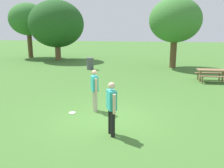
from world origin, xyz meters
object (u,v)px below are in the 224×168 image
Objects in this scene: picnic_table_near at (212,73)px; tree_broad_center at (57,24)px; person_thrower at (95,88)px; trash_can_further_along at (90,64)px; person_catcher at (112,105)px; tree_far_right at (175,20)px; frisbee at (72,113)px; tree_tall_left at (28,20)px.

tree_broad_center is (-14.04, 7.80, 3.19)m from picnic_table_near.
trash_can_further_along is (-3.34, 9.44, -0.46)m from person_thrower.
tree_far_right is at bearing 81.56° from person_catcher.
person_thrower is 12.78m from tree_far_right.
person_thrower is 0.89× the size of picnic_table_near.
trash_can_further_along is at bearing 111.43° from person_catcher.
tree_broad_center is at bearing 136.10° from trash_can_further_along.
trash_can_further_along is 0.16× the size of tree_broad_center.
person_catcher is 0.89× the size of picnic_table_near.
frisbee is at bearing -62.33° from tree_broad_center.
tree_tall_left reaches higher than tree_far_right.
tree_broad_center is at bearing 120.71° from person_thrower.
picnic_table_near is 6.63m from tree_far_right.
frisbee is 0.14× the size of picnic_table_near.
trash_can_further_along is 0.17× the size of tree_far_right.
trash_can_further_along is (-4.47, 11.39, -0.46)m from person_catcher.
tree_far_right reaches higher than person_thrower.
tree_tall_left is (-14.00, 18.00, 3.37)m from person_catcher.
tree_far_right is (16.07, -4.03, -0.41)m from tree_tall_left.
person_catcher is (1.13, -1.95, 0.00)m from person_thrower.
tree_far_right reaches higher than frisbee.
tree_tall_left reaches higher than person_thrower.
tree_tall_left reaches higher than person_catcher.
person_thrower reaches higher than frisbee.
tree_broad_center is at bearing -19.73° from tree_tall_left.
person_catcher is 0.27× the size of tree_tall_left.
tree_broad_center reaches higher than frisbee.
tree_broad_center is 12.10m from tree_far_right.
frisbee is at bearing -150.17° from person_thrower.
tree_far_right is at bearing -14.09° from tree_tall_left.
trash_can_further_along reaches higher than frisbee.
person_catcher is at bearing -59.36° from tree_broad_center.
picnic_table_near is 1.91× the size of trash_can_further_along.
tree_tall_left is (-12.09, 16.50, 4.30)m from frisbee.
tree_broad_center reaches higher than tree_tall_left.
person_thrower is 10.03m from trash_can_further_along.
frisbee is (-1.91, 1.50, -0.93)m from person_catcher.
tree_tall_left is 4.54m from tree_broad_center.
person_thrower is 6.35× the size of frisbee.
person_thrower is 0.29× the size of tree_far_right.
person_thrower is at bearing -51.28° from tree_tall_left.
person_thrower is 0.27× the size of tree_broad_center.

